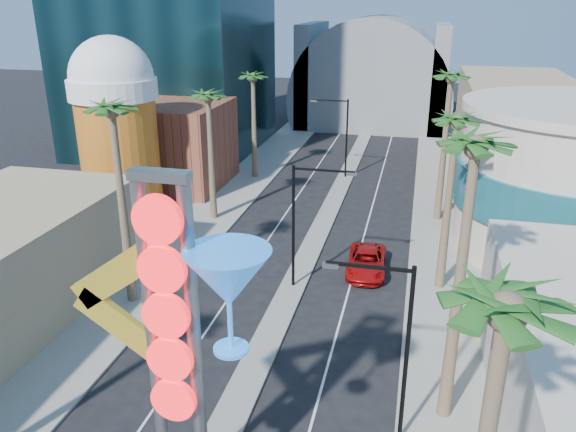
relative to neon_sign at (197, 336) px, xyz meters
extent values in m
cube|color=gray|center=(-10.32, 32.04, -7.23)|extent=(5.00, 100.00, 0.15)
cube|color=gray|center=(8.68, 32.04, -7.23)|extent=(5.00, 100.00, 0.15)
cube|color=gray|center=(-0.82, 35.04, -7.23)|extent=(1.60, 84.00, 0.15)
cube|color=brown|center=(-16.82, 35.04, -3.31)|extent=(10.00, 10.00, 8.00)
cube|color=tan|center=(15.18, 45.04, -2.31)|extent=(10.00, 20.00, 10.00)
cylinder|color=#CC661B|center=(-17.82, 27.04, -2.31)|extent=(6.40, 6.40, 10.00)
cylinder|color=white|center=(-17.82, 27.04, 3.09)|extent=(7.00, 7.00, 1.60)
sphere|color=white|center=(-17.82, 27.04, 3.89)|extent=(6.60, 6.60, 6.60)
cylinder|color=slate|center=(-0.82, 69.04, -3.31)|extent=(22.00, 16.00, 22.00)
cube|color=slate|center=(-9.82, 69.04, -0.31)|extent=(2.00, 16.00, 14.00)
cube|color=slate|center=(8.18, 69.04, -0.31)|extent=(2.00, 16.00, 14.00)
cylinder|color=slate|center=(-1.52, 0.04, -0.81)|extent=(0.44, 0.44, 12.00)
cylinder|color=slate|center=(-0.12, 0.04, -0.81)|extent=(0.44, 0.44, 12.00)
cube|color=slate|center=(-0.82, 0.04, 5.09)|extent=(1.80, 0.50, 0.30)
cylinder|color=#FE161D|center=(-0.82, -0.31, 3.89)|extent=(1.50, 0.25, 1.50)
cylinder|color=#FE161D|center=(-0.82, -0.31, 2.34)|extent=(1.50, 0.25, 1.50)
cylinder|color=#FE161D|center=(-0.82, -0.31, 0.79)|extent=(1.50, 0.25, 1.50)
cylinder|color=#FE161D|center=(-0.82, -0.31, -0.76)|extent=(1.50, 0.25, 1.50)
cylinder|color=#FE161D|center=(-0.82, -0.31, -2.31)|extent=(1.50, 0.25, 1.50)
cube|color=yellow|center=(-2.42, 0.04, 1.89)|extent=(3.47, 0.25, 2.80)
cube|color=yellow|center=(-2.42, 0.04, -0.11)|extent=(3.47, 0.25, 2.80)
cone|color=#287BE5|center=(1.08, 0.04, 2.09)|extent=(2.60, 2.60, 1.80)
cylinder|color=#287BE5|center=(1.08, 0.04, 0.49)|extent=(0.16, 0.16, 1.60)
cylinder|color=#287BE5|center=(1.08, 0.04, -0.31)|extent=(1.10, 1.10, 0.12)
cylinder|color=black|center=(-0.82, 17.04, -3.31)|extent=(0.18, 0.18, 8.00)
cube|color=black|center=(0.98, 17.04, 0.49)|extent=(3.60, 0.12, 0.12)
cube|color=slate|center=(2.58, 17.04, 0.39)|extent=(0.60, 0.25, 0.18)
cylinder|color=black|center=(-0.82, 41.04, -3.31)|extent=(0.18, 0.18, 8.00)
cube|color=black|center=(-2.62, 41.04, 0.49)|extent=(3.60, 0.12, 0.12)
cube|color=slate|center=(-4.22, 41.04, 0.39)|extent=(0.60, 0.25, 0.18)
cylinder|color=black|center=(6.38, 5.04, -3.31)|extent=(0.18, 0.18, 8.00)
cube|color=black|center=(4.76, 5.04, 0.49)|extent=(3.24, 0.12, 0.12)
cube|color=slate|center=(3.32, 5.04, 0.39)|extent=(0.60, 0.25, 0.18)
cylinder|color=brown|center=(-9.82, 13.04, -1.56)|extent=(0.40, 0.40, 11.50)
sphere|color=#1E4818|center=(-9.82, 13.04, 4.19)|extent=(2.40, 2.40, 2.40)
cylinder|color=brown|center=(-9.82, 27.04, -2.31)|extent=(0.40, 0.40, 10.00)
sphere|color=#1E4818|center=(-9.82, 27.04, 2.69)|extent=(2.40, 2.40, 2.40)
cylinder|color=brown|center=(-9.82, 39.04, -2.31)|extent=(0.40, 0.40, 10.00)
sphere|color=#1E4818|center=(-9.82, 39.04, 2.69)|extent=(2.40, 2.40, 2.40)
sphere|color=#1E4818|center=(8.18, -2.96, 3.69)|extent=(2.40, 2.40, 2.40)
cylinder|color=brown|center=(8.18, 7.04, -1.31)|extent=(0.40, 0.40, 12.00)
sphere|color=#1E4818|center=(8.18, 7.04, 4.69)|extent=(2.40, 2.40, 2.40)
cylinder|color=brown|center=(8.18, 19.04, -2.06)|extent=(0.40, 0.40, 10.50)
sphere|color=#1E4818|center=(8.18, 19.04, 3.19)|extent=(2.40, 2.40, 2.40)
cylinder|color=brown|center=(8.18, 31.04, -1.56)|extent=(0.40, 0.40, 11.50)
sphere|color=#1E4818|center=(8.18, 31.04, 4.19)|extent=(2.40, 2.40, 2.40)
imported|color=#B50D0E|center=(3.46, 20.20, -6.56)|extent=(2.75, 5.50, 1.50)
imported|color=gray|center=(10.67, 12.95, -6.38)|extent=(0.95, 0.91, 1.55)
camera|label=1|loc=(6.13, -13.73, 9.65)|focal=35.00mm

